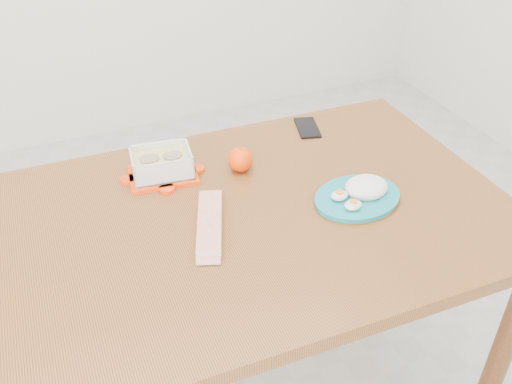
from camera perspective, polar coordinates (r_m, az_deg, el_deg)
name	(u,v)px	position (r m, az deg, el deg)	size (l,w,h in m)	color
ground	(270,338)	(2.13, 1.37, -14.39)	(3.50, 3.50, 0.00)	#B7B7B2
dining_table	(256,238)	(1.51, 0.00, -4.64)	(1.31, 0.89, 0.75)	brown
food_container	(162,164)	(1.58, -9.41, 2.74)	(0.20, 0.16, 0.08)	#FF3C07
orange_fruit	(241,159)	(1.59, -1.56, 3.27)	(0.07, 0.07, 0.07)	#F84A04
rice_plate	(360,193)	(1.50, 10.40, -0.06)	(0.26, 0.26, 0.06)	teal
candy_bar	(210,223)	(1.40, -4.66, -3.09)	(0.24, 0.06, 0.02)	red
smartphone	(307,128)	(1.81, 5.17, 6.43)	(0.06, 0.13, 0.01)	black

